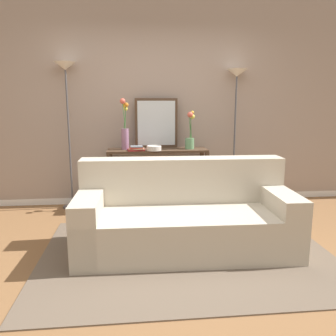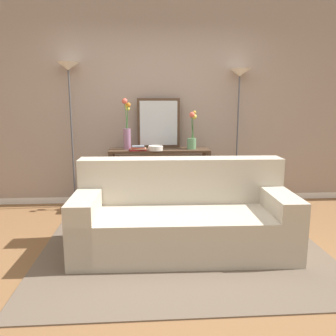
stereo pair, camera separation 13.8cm
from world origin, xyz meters
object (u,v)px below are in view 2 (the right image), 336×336
(floor_lamp_left, at_px, (70,95))
(book_stack, at_px, (138,148))
(fruit_bowl, at_px, (156,148))
(couch, at_px, (183,219))
(vase_short_flowers, at_px, (192,135))
(book_row_under_console, at_px, (134,204))
(wall_mirror, at_px, (158,123))
(vase_tall_flowers, at_px, (127,129))
(console_table, at_px, (160,167))
(floor_lamp_right, at_px, (239,99))

(floor_lamp_left, bearing_deg, book_stack, -14.37)
(floor_lamp_left, relative_size, fruit_bowl, 10.07)
(couch, relative_size, vase_short_flowers, 4.10)
(book_stack, xyz_separation_m, book_row_under_console, (-0.08, 0.12, -0.79))
(couch, distance_m, wall_mirror, 1.78)
(vase_tall_flowers, height_order, fruit_bowl, vase_tall_flowers)
(vase_short_flowers, xyz_separation_m, book_row_under_console, (-0.80, 0.03, -0.95))
(vase_short_flowers, relative_size, book_stack, 2.21)
(couch, bearing_deg, vase_tall_flowers, 113.05)
(console_table, bearing_deg, wall_mirror, 92.31)
(couch, relative_size, book_row_under_console, 5.59)
(couch, height_order, console_table, couch)
(wall_mirror, bearing_deg, couch, -83.64)
(wall_mirror, bearing_deg, fruit_bowl, -99.75)
(book_row_under_console, bearing_deg, book_stack, -57.54)
(floor_lamp_right, relative_size, vase_tall_flowers, 2.80)
(fruit_bowl, bearing_deg, vase_short_flowers, 11.31)
(console_table, bearing_deg, vase_tall_flowers, 177.18)
(floor_lamp_right, relative_size, book_stack, 8.11)
(book_row_under_console, bearing_deg, vase_short_flowers, -2.03)
(vase_tall_flowers, relative_size, fruit_bowl, 3.48)
(floor_lamp_left, height_order, floor_lamp_right, floor_lamp_left)
(vase_tall_flowers, height_order, vase_short_flowers, vase_tall_flowers)
(fruit_bowl, bearing_deg, couch, -79.94)
(floor_lamp_left, height_order, book_row_under_console, floor_lamp_left)
(vase_short_flowers, relative_size, fruit_bowl, 2.65)
(floor_lamp_right, xyz_separation_m, book_row_under_console, (-1.46, -0.11, -1.43))
(couch, bearing_deg, vase_short_flowers, 78.69)
(book_stack, relative_size, book_row_under_console, 0.62)
(couch, xyz_separation_m, floor_lamp_right, (0.93, 1.50, 1.17))
(couch, relative_size, book_stack, 9.05)
(couch, xyz_separation_m, book_row_under_console, (-0.53, 1.39, -0.26))
(console_table, bearing_deg, fruit_bowl, -114.08)
(console_table, xyz_separation_m, floor_lamp_left, (-1.18, 0.11, 0.96))
(fruit_bowl, distance_m, book_stack, 0.23)
(vase_tall_flowers, xyz_separation_m, vase_short_flowers, (0.87, -0.05, -0.08))
(floor_lamp_right, distance_m, fruit_bowl, 1.34)
(vase_tall_flowers, bearing_deg, vase_short_flowers, -3.27)
(vase_short_flowers, relative_size, book_row_under_console, 1.37)
(fruit_bowl, bearing_deg, vase_tall_flowers, 158.40)
(floor_lamp_right, height_order, vase_short_flowers, floor_lamp_right)
(floor_lamp_left, xyz_separation_m, book_row_under_console, (0.82, -0.11, -1.48))
(floor_lamp_left, bearing_deg, fruit_bowl, -11.94)
(fruit_bowl, bearing_deg, floor_lamp_left, 168.06)
(vase_short_flowers, xyz_separation_m, fruit_bowl, (-0.50, -0.10, -0.16))
(book_stack, bearing_deg, wall_mirror, 45.27)
(fruit_bowl, relative_size, book_stack, 0.83)
(vase_short_flowers, bearing_deg, wall_mirror, 156.47)
(console_table, bearing_deg, vase_short_flowers, -3.71)
(console_table, xyz_separation_m, wall_mirror, (-0.01, 0.17, 0.59))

